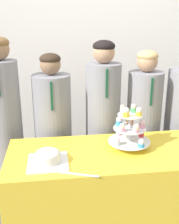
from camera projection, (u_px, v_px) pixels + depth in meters
name	position (u px, v px, depth m)	size (l,w,h in m)	color
wall_back	(88.00, 45.00, 2.91)	(9.00, 0.06, 2.70)	silver
table	(112.00, 199.00, 2.02)	(1.43, 0.59, 0.77)	yellow
round_cake	(48.00, 157.00, 1.73)	(0.25, 0.25, 0.09)	white
cake_knife	(67.00, 173.00, 1.63)	(0.27, 0.11, 0.01)	silver
cupcake_stand	(130.00, 128.00, 1.90)	(0.29, 0.29, 0.31)	silver
student_0	(7.00, 135.00, 2.29)	(0.26, 0.27, 1.50)	gray
student_1	(54.00, 141.00, 2.36)	(0.31, 0.31, 1.37)	gray
student_2	(103.00, 132.00, 2.40)	(0.29, 0.29, 1.46)	gray
student_3	(142.00, 135.00, 2.46)	(0.29, 0.30, 1.38)	gray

